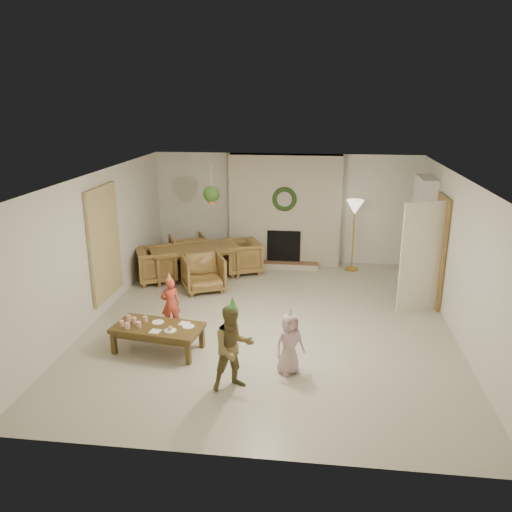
% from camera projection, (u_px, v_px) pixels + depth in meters
% --- Properties ---
extents(floor, '(7.00, 7.00, 0.00)m').
position_uv_depth(floor, '(270.00, 322.00, 8.80)').
color(floor, '#B7B29E').
rests_on(floor, ground).
extents(ceiling, '(7.00, 7.00, 0.00)m').
position_uv_depth(ceiling, '(272.00, 177.00, 8.06)').
color(ceiling, white).
rests_on(ceiling, wall_back).
extents(wall_back, '(7.00, 0.00, 7.00)m').
position_uv_depth(wall_back, '(285.00, 209.00, 11.75)').
color(wall_back, silver).
rests_on(wall_back, floor).
extents(wall_front, '(7.00, 0.00, 7.00)m').
position_uv_depth(wall_front, '(238.00, 353.00, 5.11)').
color(wall_front, silver).
rests_on(wall_front, floor).
extents(wall_left, '(0.00, 7.00, 7.00)m').
position_uv_depth(wall_left, '(98.00, 246.00, 8.78)').
color(wall_left, silver).
rests_on(wall_left, floor).
extents(wall_right, '(0.00, 7.00, 7.00)m').
position_uv_depth(wall_right, '(460.00, 259.00, 8.08)').
color(wall_right, silver).
rests_on(wall_right, floor).
extents(fireplace_mass, '(2.50, 0.40, 2.50)m').
position_uv_depth(fireplace_mass, '(285.00, 210.00, 11.56)').
color(fireplace_mass, '#591F17').
rests_on(fireplace_mass, floor).
extents(fireplace_hearth, '(1.60, 0.30, 0.12)m').
position_uv_depth(fireplace_hearth, '(283.00, 265.00, 11.58)').
color(fireplace_hearth, brown).
rests_on(fireplace_hearth, floor).
extents(fireplace_firebox, '(0.75, 0.12, 0.75)m').
position_uv_depth(fireplace_firebox, '(284.00, 246.00, 11.62)').
color(fireplace_firebox, black).
rests_on(fireplace_firebox, floor).
extents(fireplace_wreath, '(0.54, 0.10, 0.54)m').
position_uv_depth(fireplace_wreath, '(284.00, 199.00, 11.25)').
color(fireplace_wreath, '#1C3714').
rests_on(fireplace_wreath, fireplace_mass).
extents(floor_lamp_base, '(0.30, 0.30, 0.03)m').
position_uv_depth(floor_lamp_base, '(351.00, 269.00, 11.46)').
color(floor_lamp_base, gold).
rests_on(floor_lamp_base, floor).
extents(floor_lamp_post, '(0.03, 0.03, 1.42)m').
position_uv_depth(floor_lamp_post, '(353.00, 238.00, 11.24)').
color(floor_lamp_post, gold).
rests_on(floor_lamp_post, floor).
extents(floor_lamp_shade, '(0.38, 0.38, 0.32)m').
position_uv_depth(floor_lamp_shade, '(355.00, 207.00, 11.04)').
color(floor_lamp_shade, beige).
rests_on(floor_lamp_shade, floor_lamp_post).
extents(bookshelf_carcass, '(0.30, 1.00, 2.20)m').
position_uv_depth(bookshelf_carcass, '(422.00, 232.00, 10.32)').
color(bookshelf_carcass, white).
rests_on(bookshelf_carcass, floor).
extents(bookshelf_shelf_a, '(0.30, 0.92, 0.03)m').
position_uv_depth(bookshelf_shelf_a, '(417.00, 262.00, 10.52)').
color(bookshelf_shelf_a, white).
rests_on(bookshelf_shelf_a, bookshelf_carcass).
extents(bookshelf_shelf_b, '(0.30, 0.92, 0.03)m').
position_uv_depth(bookshelf_shelf_b, '(419.00, 244.00, 10.40)').
color(bookshelf_shelf_b, white).
rests_on(bookshelf_shelf_b, bookshelf_carcass).
extents(bookshelf_shelf_c, '(0.30, 0.92, 0.03)m').
position_uv_depth(bookshelf_shelf_c, '(421.00, 224.00, 10.28)').
color(bookshelf_shelf_c, white).
rests_on(bookshelf_shelf_c, bookshelf_carcass).
extents(bookshelf_shelf_d, '(0.30, 0.92, 0.03)m').
position_uv_depth(bookshelf_shelf_d, '(423.00, 205.00, 10.16)').
color(bookshelf_shelf_d, white).
rests_on(bookshelf_shelf_d, bookshelf_carcass).
extents(books_row_lower, '(0.20, 0.40, 0.24)m').
position_uv_depth(books_row_lower, '(418.00, 258.00, 10.33)').
color(books_row_lower, '#B84C22').
rests_on(books_row_lower, bookshelf_shelf_a).
extents(books_row_mid, '(0.20, 0.44, 0.24)m').
position_uv_depth(books_row_mid, '(419.00, 236.00, 10.41)').
color(books_row_mid, navy).
rests_on(books_row_mid, bookshelf_shelf_b).
extents(books_row_upper, '(0.20, 0.36, 0.22)m').
position_uv_depth(books_row_upper, '(422.00, 219.00, 10.15)').
color(books_row_upper, gold).
rests_on(books_row_upper, bookshelf_shelf_c).
extents(door_frame, '(0.05, 0.86, 2.04)m').
position_uv_depth(door_frame, '(439.00, 251.00, 9.29)').
color(door_frame, brown).
rests_on(door_frame, floor).
extents(door_leaf, '(0.77, 0.32, 2.00)m').
position_uv_depth(door_leaf, '(421.00, 258.00, 8.98)').
color(door_leaf, beige).
rests_on(door_leaf, floor).
extents(curtain_panel, '(0.06, 1.20, 2.00)m').
position_uv_depth(curtain_panel, '(104.00, 243.00, 8.97)').
color(curtain_panel, '#CAC08F').
rests_on(curtain_panel, wall_left).
extents(dining_table, '(2.11, 1.72, 0.65)m').
position_uv_depth(dining_table, '(195.00, 263.00, 10.88)').
color(dining_table, brown).
rests_on(dining_table, floor).
extents(dining_chair_near, '(1.03, 1.04, 0.72)m').
position_uv_depth(dining_chair_near, '(203.00, 273.00, 10.13)').
color(dining_chair_near, brown).
rests_on(dining_chair_near, floor).
extents(dining_chair_far, '(1.03, 1.04, 0.72)m').
position_uv_depth(dining_chair_far, '(188.00, 251.00, 11.61)').
color(dining_chair_far, brown).
rests_on(dining_chair_far, floor).
extents(dining_chair_left, '(1.04, 1.03, 0.72)m').
position_uv_depth(dining_chair_left, '(157.00, 265.00, 10.63)').
color(dining_chair_left, brown).
rests_on(dining_chair_left, floor).
extents(dining_chair_right, '(1.04, 1.03, 0.72)m').
position_uv_depth(dining_chair_right, '(241.00, 257.00, 11.17)').
color(dining_chair_right, brown).
rests_on(dining_chair_right, floor).
extents(hanging_plant_cord, '(0.01, 0.01, 0.70)m').
position_uv_depth(hanging_plant_cord, '(211.00, 182.00, 9.74)').
color(hanging_plant_cord, tan).
rests_on(hanging_plant_cord, ceiling).
extents(hanging_plant_pot, '(0.16, 0.16, 0.12)m').
position_uv_depth(hanging_plant_pot, '(212.00, 200.00, 9.84)').
color(hanging_plant_pot, '#A35634').
rests_on(hanging_plant_pot, hanging_plant_cord).
extents(hanging_plant_foliage, '(0.32, 0.32, 0.32)m').
position_uv_depth(hanging_plant_foliage, '(211.00, 194.00, 9.81)').
color(hanging_plant_foliage, '#244316').
rests_on(hanging_plant_foliage, hanging_plant_pot).
extents(coffee_table_top, '(1.40, 0.85, 0.06)m').
position_uv_depth(coffee_table_top, '(158.00, 328.00, 7.69)').
color(coffee_table_top, '#513E1B').
rests_on(coffee_table_top, floor).
extents(coffee_table_apron, '(1.29, 0.73, 0.08)m').
position_uv_depth(coffee_table_apron, '(158.00, 332.00, 7.71)').
color(coffee_table_apron, '#513E1B').
rests_on(coffee_table_apron, floor).
extents(coffee_leg_fl, '(0.08, 0.08, 0.35)m').
position_uv_depth(coffee_leg_fl, '(114.00, 343.00, 7.66)').
color(coffee_leg_fl, '#513E1B').
rests_on(coffee_leg_fl, floor).
extents(coffee_leg_fr, '(0.08, 0.08, 0.35)m').
position_uv_depth(coffee_leg_fr, '(188.00, 353.00, 7.35)').
color(coffee_leg_fr, '#513E1B').
rests_on(coffee_leg_fr, floor).
extents(coffee_leg_bl, '(0.08, 0.08, 0.35)m').
position_uv_depth(coffee_leg_bl, '(131.00, 328.00, 8.15)').
color(coffee_leg_bl, '#513E1B').
rests_on(coffee_leg_bl, floor).
extents(coffee_leg_br, '(0.08, 0.08, 0.35)m').
position_uv_depth(coffee_leg_br, '(202.00, 337.00, 7.85)').
color(coffee_leg_br, '#513E1B').
rests_on(coffee_leg_br, floor).
extents(cup_a, '(0.08, 0.08, 0.09)m').
position_uv_depth(cup_a, '(122.00, 323.00, 7.66)').
color(cup_a, white).
rests_on(cup_a, coffee_table_top).
extents(cup_b, '(0.08, 0.08, 0.09)m').
position_uv_depth(cup_b, '(129.00, 318.00, 7.84)').
color(cup_b, white).
rests_on(cup_b, coffee_table_top).
extents(cup_c, '(0.08, 0.08, 0.09)m').
position_uv_depth(cup_c, '(127.00, 326.00, 7.58)').
color(cup_c, white).
rests_on(cup_c, coffee_table_top).
extents(cup_d, '(0.08, 0.08, 0.09)m').
position_uv_depth(cup_d, '(134.00, 320.00, 7.77)').
color(cup_d, white).
rests_on(cup_d, coffee_table_top).
extents(cup_e, '(0.08, 0.08, 0.09)m').
position_uv_depth(cup_e, '(139.00, 325.00, 7.62)').
color(cup_e, white).
rests_on(cup_e, coffee_table_top).
extents(cup_f, '(0.08, 0.08, 0.09)m').
position_uv_depth(cup_f, '(145.00, 319.00, 7.81)').
color(cup_f, white).
rests_on(cup_f, coffee_table_top).
extents(plate_a, '(0.21, 0.21, 0.01)m').
position_uv_depth(plate_a, '(158.00, 322.00, 7.81)').
color(plate_a, white).
rests_on(plate_a, coffee_table_top).
extents(plate_b, '(0.21, 0.21, 0.01)m').
position_uv_depth(plate_b, '(170.00, 330.00, 7.52)').
color(plate_b, white).
rests_on(plate_b, coffee_table_top).
extents(plate_c, '(0.21, 0.21, 0.01)m').
position_uv_depth(plate_c, '(188.00, 326.00, 7.66)').
color(plate_c, white).
rests_on(plate_c, coffee_table_top).
extents(food_scoop, '(0.08, 0.08, 0.07)m').
position_uv_depth(food_scoop, '(170.00, 328.00, 7.51)').
color(food_scoop, tan).
rests_on(food_scoop, plate_b).
extents(napkin_left, '(0.17, 0.17, 0.01)m').
position_uv_depth(napkin_left, '(155.00, 331.00, 7.50)').
color(napkin_left, '#FFBBC5').
rests_on(napkin_left, coffee_table_top).
extents(napkin_right, '(0.17, 0.17, 0.01)m').
position_uv_depth(napkin_right, '(184.00, 323.00, 7.76)').
color(napkin_right, '#FFBBC5').
rests_on(napkin_right, coffee_table_top).
extents(child_red, '(0.38, 0.33, 0.88)m').
position_uv_depth(child_red, '(170.00, 304.00, 8.42)').
color(child_red, '#C33E29').
rests_on(child_red, floor).
extents(party_hat_red, '(0.13, 0.13, 0.17)m').
position_uv_depth(party_hat_red, '(169.00, 277.00, 8.28)').
color(party_hat_red, gold).
rests_on(party_hat_red, child_red).
extents(child_plaid, '(0.71, 0.66, 1.17)m').
position_uv_depth(child_plaid, '(233.00, 348.00, 6.63)').
color(child_plaid, brown).
rests_on(child_plaid, floor).
extents(party_hat_plaid, '(0.16, 0.16, 0.19)m').
position_uv_depth(party_hat_plaid, '(233.00, 303.00, 6.45)').
color(party_hat_plaid, green).
rests_on(party_hat_plaid, child_plaid).
extents(child_pink, '(0.52, 0.47, 0.89)m').
position_uv_depth(child_pink, '(290.00, 343.00, 7.06)').
color(child_pink, '#CAA2AC').
rests_on(child_pink, floor).
extents(party_hat_pink, '(0.15, 0.15, 0.16)m').
position_uv_depth(party_hat_pink, '(290.00, 312.00, 6.91)').
color(party_hat_pink, silver).
rests_on(party_hat_pink, child_pink).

